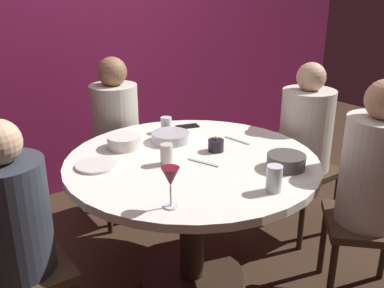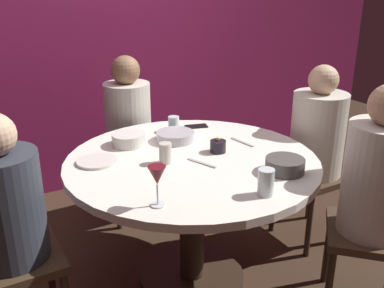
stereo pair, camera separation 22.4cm
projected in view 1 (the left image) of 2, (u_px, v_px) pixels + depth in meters
name	position (u px, v px, depth m)	size (l,w,h in m)	color
ground_plane	(192.00, 277.00, 2.54)	(8.00, 8.00, 0.00)	#382619
back_wall	(70.00, 26.00, 3.26)	(6.00, 0.10, 2.60)	maroon
dining_table	(192.00, 185.00, 2.33)	(1.32, 1.32, 0.75)	silver
seated_diner_left	(11.00, 220.00, 1.78)	(0.40, 0.40, 1.14)	#3F2D1E
seated_diner_back	(115.00, 122.00, 2.95)	(0.40, 0.40, 1.16)	#3F2D1E
seated_diner_right	(306.00, 132.00, 2.78)	(0.40, 0.40, 1.16)	#3F2D1E
seated_diner_front_right	(374.00, 172.00, 2.14)	(0.57, 0.57, 1.21)	#3F2D1E
candle_holder	(216.00, 145.00, 2.36)	(0.09, 0.09, 0.09)	black
wine_glass	(170.00, 178.00, 1.74)	(0.08, 0.08, 0.18)	silver
dinner_plate	(97.00, 165.00, 2.17)	(0.21, 0.21, 0.01)	silver
cell_phone	(187.00, 126.00, 2.75)	(0.07, 0.14, 0.01)	black
bowl_serving_large	(171.00, 137.00, 2.50)	(0.22, 0.22, 0.05)	#B7B7BC
bowl_salad_center	(286.00, 161.00, 2.14)	(0.19, 0.19, 0.07)	#4C4742
bowl_small_white	(124.00, 142.00, 2.40)	(0.19, 0.19, 0.07)	silver
cup_near_candle	(166.00, 125.00, 2.64)	(0.07, 0.07, 0.09)	silver
cup_by_left_diner	(167.00, 154.00, 2.18)	(0.06, 0.06, 0.11)	beige
cup_by_right_diner	(274.00, 179.00, 1.90)	(0.07, 0.07, 0.12)	silver
fork_near_plate	(237.00, 140.00, 2.51)	(0.02, 0.18, 0.01)	#B7B7BC
knife_near_plate	(203.00, 163.00, 2.21)	(0.02, 0.18, 0.01)	#B7B7BC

